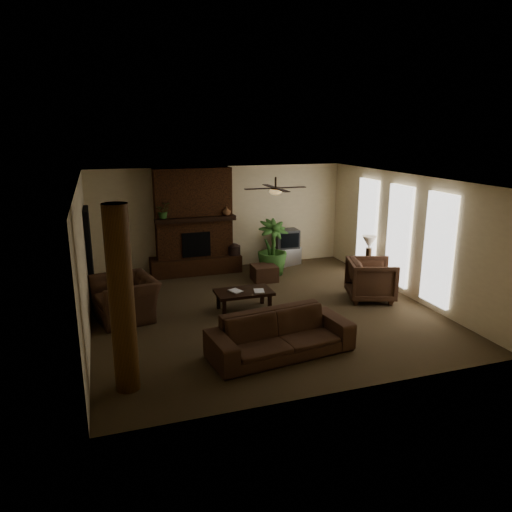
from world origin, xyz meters
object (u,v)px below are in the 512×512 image
object	(u,v)px
armchair_right	(371,278)
floor_vase	(234,255)
tv_stand	(285,256)
ottoman	(264,273)
side_table_left	(120,297)
sofa	(281,328)
armchair_left	(125,292)
floor_plant	(272,259)
coffee_table	(244,293)
side_table_right	(368,272)
lamp_right	(369,244)
lamp_left	(119,265)
log_column	(122,301)

from	to	relation	value
armchair_right	floor_vase	world-z (taller)	armchair_right
tv_stand	floor_vase	distance (m)	1.55
ottoman	side_table_left	distance (m)	3.72
sofa	armchair_left	world-z (taller)	armchair_left
sofa	floor_plant	world-z (taller)	sofa
coffee_table	side_table_left	world-z (taller)	side_table_left
armchair_right	tv_stand	world-z (taller)	armchair_right
side_table_right	lamp_right	bearing A→B (deg)	90.00
ottoman	side_table_right	world-z (taller)	side_table_right
floor_plant	side_table_left	distance (m)	4.23
armchair_left	floor_vase	bearing A→B (deg)	116.52
armchair_right	lamp_left	world-z (taller)	lamp_left
armchair_left	side_table_right	distance (m)	5.97
lamp_left	side_table_right	size ratio (longest dim) A/B	1.18
tv_stand	coffee_table	bearing A→B (deg)	-143.75
side_table_left	lamp_left	size ratio (longest dim) A/B	0.85
sofa	side_table_left	xyz separation A→B (m)	(-2.51, 3.07, -0.21)
armchair_left	side_table_left	bearing A→B (deg)	175.34
ottoman	side_table_left	xyz separation A→B (m)	(-3.61, -0.92, 0.08)
tv_stand	lamp_left	size ratio (longest dim) A/B	1.31
coffee_table	floor_plant	xyz separation A→B (m)	(1.48, 2.28, 0.04)
coffee_table	side_table_right	world-z (taller)	side_table_right
ottoman	side_table_left	bearing A→B (deg)	-165.70
armchair_left	coffee_table	world-z (taller)	armchair_left
ottoman	lamp_right	bearing A→B (deg)	-21.77
coffee_table	floor_plant	bearing A→B (deg)	56.99
armchair_left	armchair_right	xyz separation A→B (m)	(5.36, -0.60, -0.06)
log_column	ottoman	bearing A→B (deg)	49.69
armchair_left	ottoman	world-z (taller)	armchair_left
ottoman	floor_plant	world-z (taller)	floor_plant
side_table_left	side_table_right	xyz separation A→B (m)	(6.03, -0.06, 0.00)
lamp_left	lamp_right	distance (m)	6.01
armchair_left	floor_plant	distance (m)	4.37
floor_vase	side_table_right	world-z (taller)	floor_vase
coffee_table	lamp_right	bearing A→B (deg)	13.40
sofa	tv_stand	size ratio (longest dim) A/B	2.93
lamp_left	side_table_left	bearing A→B (deg)	121.69
log_column	armchair_right	bearing A→B (deg)	22.26
log_column	floor_plant	world-z (taller)	log_column
lamp_right	floor_vase	bearing A→B (deg)	144.81
sofa	coffee_table	world-z (taller)	sofa
sofa	lamp_right	world-z (taller)	lamp_right
side_table_right	side_table_left	bearing A→B (deg)	179.43
side_table_left	ottoman	bearing A→B (deg)	14.30
log_column	coffee_table	size ratio (longest dim) A/B	2.33
armchair_left	lamp_right	xyz separation A→B (m)	(5.94, 0.51, 0.43)
floor_vase	side_table_left	bearing A→B (deg)	-147.23
armchair_right	ottoman	bearing A→B (deg)	60.19
armchair_right	lamp_right	xyz separation A→B (m)	(0.58, 1.11, 0.49)
side_table_right	coffee_table	bearing A→B (deg)	-166.76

